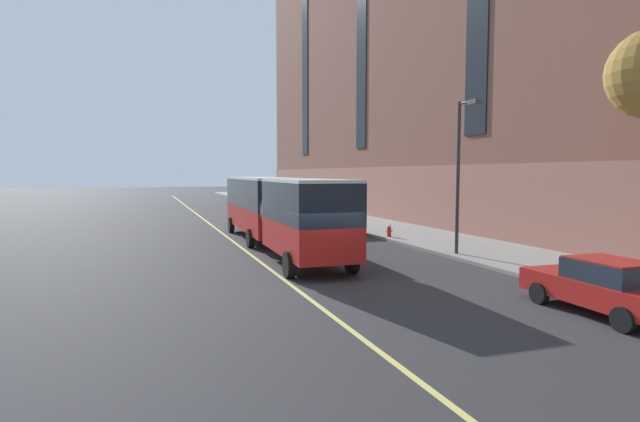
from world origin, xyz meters
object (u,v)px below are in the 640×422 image
Objects in this scene: city_bus at (275,207)px; parked_car_champagne_0 at (337,221)px; fire_hydrant at (389,231)px; street_lamp at (461,161)px; parked_car_red_1 at (604,287)px.

parked_car_champagne_0 is (5.32, 4.63, -1.33)m from city_bus.
street_lamp is at bearing -89.16° from fire_hydrant.
parked_car_red_1 is (5.37, -15.14, -1.33)m from city_bus.
fire_hydrant is at bearing 90.84° from street_lamp.
fire_hydrant is (1.83, -3.71, -0.29)m from parked_car_champagne_0.
city_bus is 7.39m from fire_hydrant.
parked_car_champagne_0 is at bearing 100.42° from street_lamp.
city_bus is at bearing -138.95° from parked_car_champagne_0.
parked_car_red_1 is at bearing -89.84° from parked_car_champagne_0.
parked_car_red_1 is at bearing -101.43° from street_lamp.
parked_car_red_1 is 10.14m from street_lamp.
street_lamp reaches higher than parked_car_red_1.
street_lamp is at bearing 78.57° from parked_car_red_1.
street_lamp is 9.71× the size of fire_hydrant.
city_bus is at bearing 109.54° from parked_car_red_1.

